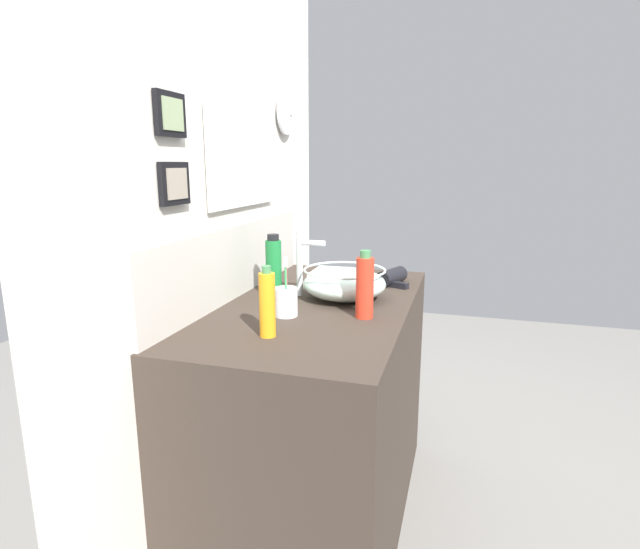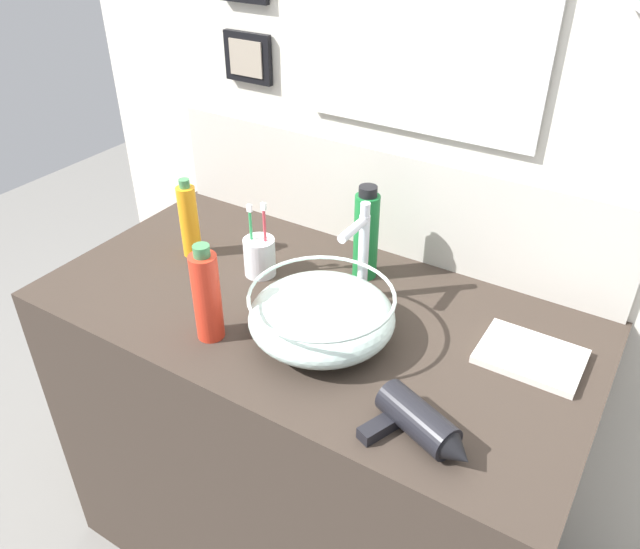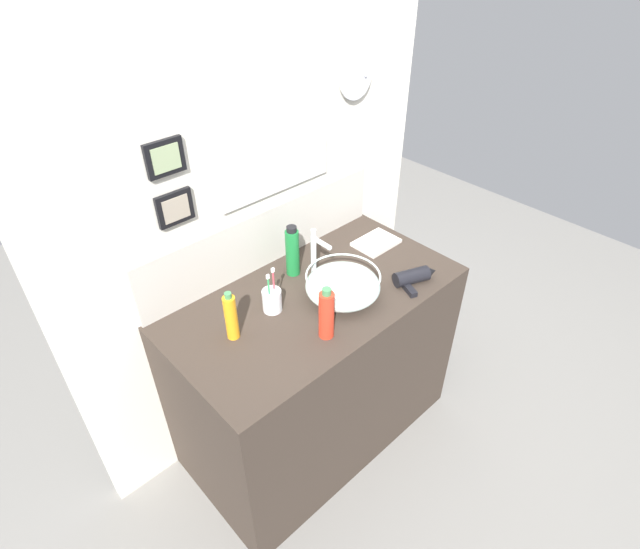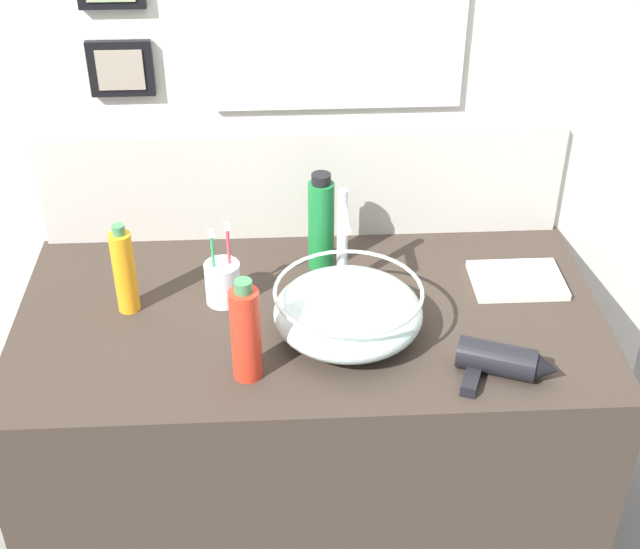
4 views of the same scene
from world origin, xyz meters
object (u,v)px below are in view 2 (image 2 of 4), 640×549
object	(u,v)px
glass_bowl_sink	(322,315)
spray_bottle	(366,235)
lotion_bottle	(207,296)
faucet	(361,248)
hair_drier	(421,425)
hand_towel	(531,356)
toothbrush_cup	(260,256)
shampoo_bottle	(189,220)

from	to	relation	value
glass_bowl_sink	spray_bottle	bearing A→B (deg)	98.84
lotion_bottle	faucet	bearing A→B (deg)	53.84
hair_drier	hand_towel	distance (m)	0.33
hair_drier	toothbrush_cup	bearing A→B (deg)	153.37
glass_bowl_sink	hand_towel	world-z (taller)	glass_bowl_sink
spray_bottle	hand_towel	size ratio (longest dim) A/B	1.16
hair_drier	hand_towel	world-z (taller)	hair_drier
lotion_bottle	hand_towel	world-z (taller)	lotion_bottle
hair_drier	shampoo_bottle	distance (m)	0.81
faucet	toothbrush_cup	size ratio (longest dim) A/B	1.25
glass_bowl_sink	hand_towel	distance (m)	0.44
faucet	shampoo_bottle	size ratio (longest dim) A/B	1.17
hand_towel	faucet	bearing A→B (deg)	-179.50
spray_bottle	lotion_bottle	bearing A→B (deg)	-113.30
lotion_bottle	hand_towel	bearing A→B (deg)	25.29
shampoo_bottle	faucet	bearing A→B (deg)	5.85
toothbrush_cup	hair_drier	bearing A→B (deg)	-26.63
lotion_bottle	shampoo_bottle	bearing A→B (deg)	138.04
hair_drier	spray_bottle	distance (m)	0.54
hand_towel	shampoo_bottle	bearing A→B (deg)	-176.61
toothbrush_cup	lotion_bottle	world-z (taller)	lotion_bottle
glass_bowl_sink	faucet	xyz separation A→B (m)	(0.00, 0.16, 0.08)
glass_bowl_sink	shampoo_bottle	size ratio (longest dim) A/B	1.46
lotion_bottle	spray_bottle	size ratio (longest dim) A/B	0.94
glass_bowl_sink	toothbrush_cup	bearing A→B (deg)	152.74
glass_bowl_sink	spray_bottle	size ratio (longest dim) A/B	1.29
toothbrush_cup	hand_towel	distance (m)	0.66
glass_bowl_sink	hair_drier	size ratio (longest dim) A/B	1.50
lotion_bottle	shampoo_bottle	distance (m)	0.35
glass_bowl_sink	hair_drier	xyz separation A→B (m)	(0.29, -0.14, -0.03)
spray_bottle	hair_drier	bearing A→B (deg)	-50.70
glass_bowl_sink	toothbrush_cup	size ratio (longest dim) A/B	1.57
glass_bowl_sink	shampoo_bottle	xyz separation A→B (m)	(-0.47, 0.12, 0.04)
faucet	lotion_bottle	bearing A→B (deg)	-126.16
hair_drier	shampoo_bottle	world-z (taller)	shampoo_bottle
toothbrush_cup	spray_bottle	xyz separation A→B (m)	(0.22, 0.13, 0.06)
shampoo_bottle	spray_bottle	bearing A→B (deg)	19.25
hair_drier	spray_bottle	world-z (taller)	spray_bottle
glass_bowl_sink	hand_towel	bearing A→B (deg)	22.87
hair_drier	toothbrush_cup	xyz separation A→B (m)	(-0.56, 0.28, 0.02)
lotion_bottle	hand_towel	xyz separation A→B (m)	(0.61, 0.29, -0.10)
hair_drier	toothbrush_cup	distance (m)	0.62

